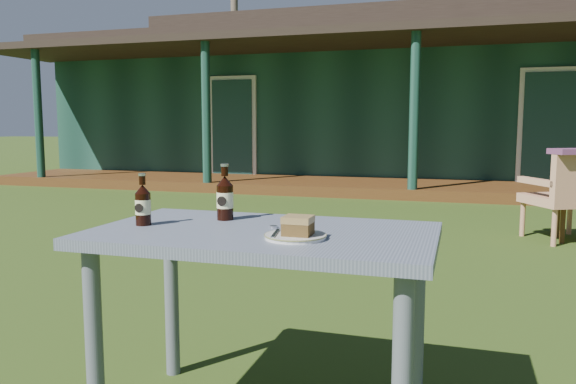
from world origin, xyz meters
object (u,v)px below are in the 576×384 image
(armchair_left, at_px, (570,192))
(cafe_table, at_px, (263,258))
(plate, at_px, (295,236))
(cola_bottle_far, at_px, (143,205))
(cola_bottle_near, at_px, (225,198))
(cake_slice, at_px, (298,225))

(armchair_left, bearing_deg, cafe_table, -112.97)
(plate, xyz_separation_m, armchair_left, (1.48, 3.98, -0.26))
(cafe_table, xyz_separation_m, cola_bottle_far, (-0.45, -0.04, 0.18))
(cola_bottle_near, xyz_separation_m, cola_bottle_far, (-0.24, -0.20, -0.01))
(plate, height_order, cola_bottle_near, cola_bottle_near)
(cafe_table, distance_m, armchair_left, 4.20)
(cake_slice, relative_size, armchair_left, 0.11)
(plate, bearing_deg, cola_bottle_near, 143.62)
(cafe_table, distance_m, cake_slice, 0.25)
(cola_bottle_far, xyz_separation_m, armchair_left, (2.09, 3.91, -0.33))
(cola_bottle_near, height_order, cola_bottle_far, cola_bottle_near)
(cafe_table, relative_size, cola_bottle_far, 6.24)
(cafe_table, bearing_deg, plate, -36.61)
(cola_bottle_near, bearing_deg, cola_bottle_far, -140.59)
(cafe_table, bearing_deg, cola_bottle_far, -174.59)
(cafe_table, distance_m, cola_bottle_far, 0.49)
(cola_bottle_near, relative_size, cola_bottle_far, 1.14)
(plate, relative_size, cake_slice, 2.22)
(cafe_table, xyz_separation_m, plate, (0.15, -0.11, 0.11))
(cake_slice, height_order, armchair_left, armchair_left)
(armchair_left, bearing_deg, plate, -110.47)
(plate, distance_m, armchair_left, 4.25)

